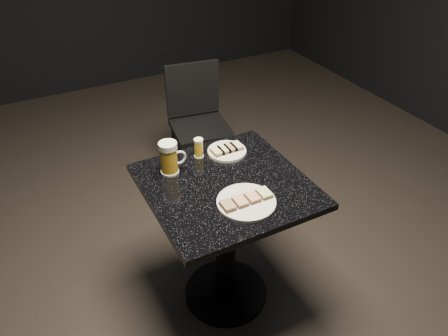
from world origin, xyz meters
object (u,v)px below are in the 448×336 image
Objects in this scene: beer_mug at (169,158)px; beer_tumbler at (199,148)px; table at (226,224)px; chair at (198,119)px; plate_large at (246,202)px; plate_small at (227,151)px.

beer_mug reaches higher than beer_tumbler.
table is at bearing -86.45° from beer_tumbler.
beer_mug is at bearing -121.76° from chair.
chair reaches higher than plate_large.
beer_mug is at bearing -161.26° from beer_tumbler.
beer_mug is (-0.20, 0.36, 0.07)m from plate_large.
plate_small is 0.35m from table.
table is (-0.01, 0.17, -0.25)m from plate_large.
plate_large and plate_small have the same top height.
plate_large is 1.58× the size of beer_mug.
plate_small is at bearing 73.62° from plate_large.
beer_mug is (-0.19, 0.19, 0.32)m from table.
beer_tumbler is 0.90m from chair.
chair is at bearing 66.03° from beer_tumbler.
plate_large is 0.40m from plate_small.
chair is at bearing 74.90° from plate_large.
plate_large is at bearing -106.38° from plate_small.
beer_tumbler reaches higher than plate_large.
beer_mug is (-0.31, -0.03, 0.07)m from plate_small.
beer_tumbler is (-0.02, 0.42, 0.04)m from plate_large.
table is at bearing 92.74° from plate_large.
beer_mug is 1.61× the size of beer_tumbler.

